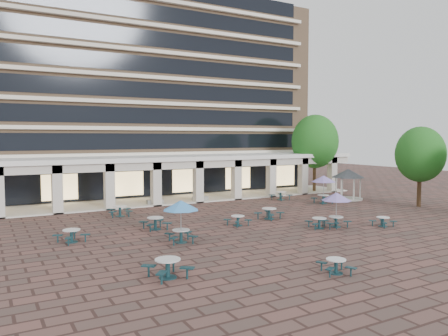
{
  "coord_description": "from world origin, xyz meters",
  "views": [
    {
      "loc": [
        -15.74,
        -24.89,
        6.18
      ],
      "look_at": [
        -0.29,
        3.0,
        3.95
      ],
      "focal_mm": 35.0,
      "sensor_mm": 36.0,
      "label": 1
    }
  ],
  "objects_px": {
    "picnic_table_2": "(319,222)",
    "picnic_table_0": "(168,266)",
    "planter_left": "(155,199)",
    "planter_right": "(200,197)",
    "gazebo": "(348,177)",
    "picnic_table_1": "(336,265)"
  },
  "relations": [
    {
      "from": "picnic_table_2",
      "to": "picnic_table_0",
      "type": "bearing_deg",
      "value": -143.08
    },
    {
      "from": "planter_left",
      "to": "planter_right",
      "type": "xyz_separation_m",
      "value": [
        4.62,
        0.0,
        -0.15
      ]
    },
    {
      "from": "picnic_table_2",
      "to": "planter_left",
      "type": "height_order",
      "value": "planter_left"
    },
    {
      "from": "picnic_table_2",
      "to": "gazebo",
      "type": "distance_m",
      "value": 15.23
    },
    {
      "from": "picnic_table_0",
      "to": "picnic_table_1",
      "type": "relative_size",
      "value": 1.13
    },
    {
      "from": "picnic_table_0",
      "to": "planter_right",
      "type": "relative_size",
      "value": 1.37
    },
    {
      "from": "picnic_table_2",
      "to": "planter_right",
      "type": "xyz_separation_m",
      "value": [
        -1.61,
        15.24,
        -0.0
      ]
    },
    {
      "from": "planter_right",
      "to": "planter_left",
      "type": "bearing_deg",
      "value": -180.0
    },
    {
      "from": "picnic_table_0",
      "to": "picnic_table_1",
      "type": "bearing_deg",
      "value": -30.41
    },
    {
      "from": "picnic_table_1",
      "to": "planter_right",
      "type": "xyz_separation_m",
      "value": [
        4.4,
        23.22,
        0.03
      ]
    },
    {
      "from": "picnic_table_1",
      "to": "picnic_table_2",
      "type": "distance_m",
      "value": 9.99
    },
    {
      "from": "gazebo",
      "to": "planter_right",
      "type": "distance_m",
      "value": 14.86
    },
    {
      "from": "gazebo",
      "to": "picnic_table_1",
      "type": "bearing_deg",
      "value": -135.99
    },
    {
      "from": "picnic_table_0",
      "to": "planter_left",
      "type": "bearing_deg",
      "value": 65.43
    },
    {
      "from": "picnic_table_2",
      "to": "gazebo",
      "type": "height_order",
      "value": "gazebo"
    },
    {
      "from": "picnic_table_1",
      "to": "picnic_table_2",
      "type": "xyz_separation_m",
      "value": [
        6.02,
        7.98,
        0.03
      ]
    },
    {
      "from": "gazebo",
      "to": "planter_right",
      "type": "xyz_separation_m",
      "value": [
        -13.51,
        5.91,
        -1.85
      ]
    },
    {
      "from": "picnic_table_0",
      "to": "planter_right",
      "type": "distance_m",
      "value": 23.06
    },
    {
      "from": "picnic_table_1",
      "to": "planter_left",
      "type": "distance_m",
      "value": 23.22
    },
    {
      "from": "picnic_table_0",
      "to": "gazebo",
      "type": "height_order",
      "value": "gazebo"
    },
    {
      "from": "picnic_table_0",
      "to": "picnic_table_2",
      "type": "distance_m",
      "value": 13.82
    },
    {
      "from": "planter_right",
      "to": "picnic_table_2",
      "type": "bearing_deg",
      "value": -83.96
    }
  ]
}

